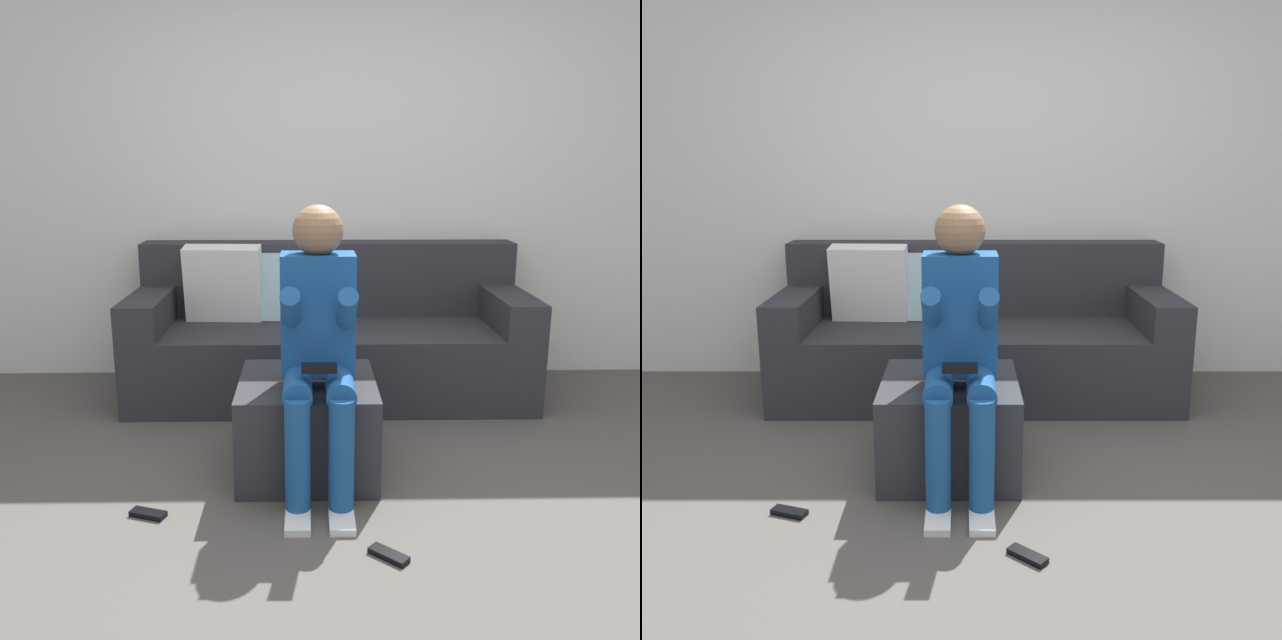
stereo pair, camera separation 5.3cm
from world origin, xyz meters
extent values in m
plane|color=#544F49|center=(0.00, 0.00, 0.00)|extent=(8.25, 8.25, 0.00)
cube|color=silver|center=(0.00, 2.16, 1.28)|extent=(6.34, 0.10, 2.56)
cube|color=#2D2D33|center=(-0.10, 1.67, 0.22)|extent=(2.31, 0.88, 0.43)
cube|color=#2D2D33|center=(-0.10, 1.99, 0.66)|extent=(2.31, 0.23, 0.45)
cube|color=#2D2D33|center=(-1.14, 1.67, 0.53)|extent=(0.22, 0.88, 0.20)
cube|color=#2D2D33|center=(0.95, 1.67, 0.53)|extent=(0.22, 0.88, 0.20)
cube|color=white|center=(-0.73, 1.79, 0.66)|extent=(0.47, 0.23, 0.47)
cube|color=silver|center=(-0.47, 1.81, 0.63)|extent=(0.41, 0.16, 0.41)
cube|color=#2D2D33|center=(-0.23, 0.67, 0.21)|extent=(0.61, 0.63, 0.43)
cube|color=#194C8C|center=(-0.18, 0.59, 0.74)|extent=(0.31, 0.19, 0.52)
sphere|color=#8C6647|center=(-0.18, 0.59, 1.10)|extent=(0.21, 0.21, 0.21)
cylinder|color=#194C8C|center=(-0.27, 0.42, 0.49)|extent=(0.12, 0.34, 0.12)
cylinder|color=#194C8C|center=(-0.27, 0.25, 0.26)|extent=(0.10, 0.10, 0.46)
cube|color=white|center=(-0.27, 0.19, 0.01)|extent=(0.10, 0.22, 0.03)
cylinder|color=#194C8C|center=(-0.29, 0.46, 0.78)|extent=(0.08, 0.33, 0.27)
cylinder|color=#194C8C|center=(-0.10, 0.42, 0.49)|extent=(0.12, 0.34, 0.12)
cylinder|color=#194C8C|center=(-0.10, 0.25, 0.26)|extent=(0.10, 0.10, 0.46)
cube|color=white|center=(-0.10, 0.19, 0.01)|extent=(0.10, 0.22, 0.03)
cylinder|color=#194C8C|center=(-0.07, 0.46, 0.77)|extent=(0.08, 0.35, 0.28)
cube|color=black|center=(-0.18, 0.33, 0.59)|extent=(0.14, 0.06, 0.03)
cube|color=black|center=(0.06, -0.06, 0.01)|extent=(0.15, 0.14, 0.02)
cube|color=black|center=(-0.86, 0.25, 0.01)|extent=(0.15, 0.10, 0.02)
camera|label=1|loc=(-0.23, -2.16, 1.38)|focal=37.34mm
camera|label=2|loc=(-0.17, -2.16, 1.38)|focal=37.34mm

